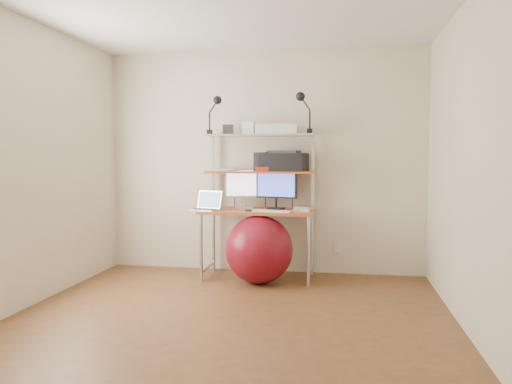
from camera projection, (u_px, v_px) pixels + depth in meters
room at (228, 164)px, 3.89m from camera, size 3.60×3.60×3.60m
computer_desk at (259, 189)px, 5.39m from camera, size 1.20×0.60×1.57m
wall_outlet at (338, 247)px, 5.57m from camera, size 0.08×0.01×0.12m
monitor_silver at (244, 186)px, 5.48m from camera, size 0.41×0.21×0.47m
monitor_black at (276, 187)px, 5.41m from camera, size 0.47×0.17×0.47m
laptop at (208, 206)px, 5.32m from camera, size 0.35×0.32×0.26m
keyboard at (273, 211)px, 5.17m from camera, size 0.43×0.22×0.01m
mouse at (305, 211)px, 5.14m from camera, size 0.09×0.06×0.02m
mac_mini at (305, 208)px, 5.37m from camera, size 0.23×0.23×0.04m
phone at (248, 210)px, 5.25m from camera, size 0.09×0.13×0.01m
printer at (284, 161)px, 5.43m from camera, size 0.52×0.40×0.23m
nas_cube at (262, 162)px, 5.42m from camera, size 0.17×0.17×0.21m
red_box at (264, 169)px, 5.38m from camera, size 0.20×0.15×0.05m
scanner at (277, 129)px, 5.36m from camera, size 0.45×0.30×0.11m
box_white at (249, 128)px, 5.41m from camera, size 0.12×0.10×0.14m
box_grey at (228, 130)px, 5.51m from camera, size 0.12×0.12×0.11m
clip_lamp_left at (216, 106)px, 5.36m from camera, size 0.16×0.09×0.41m
clip_lamp_right at (302, 103)px, 5.27m from camera, size 0.18×0.10×0.44m
exercise_ball at (259, 249)px, 5.15m from camera, size 0.70×0.70×0.70m
paper_stack at (226, 170)px, 5.50m from camera, size 0.39×0.40×0.02m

